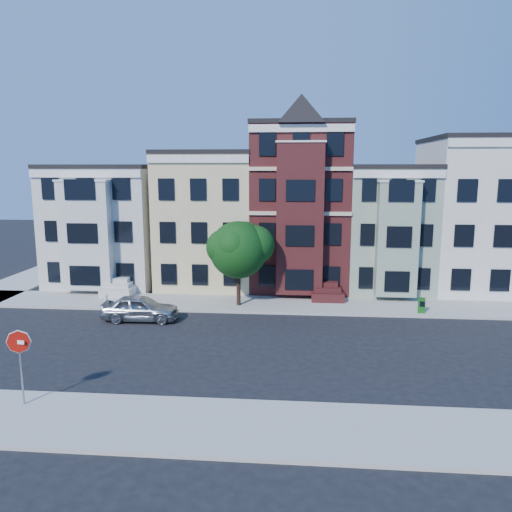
# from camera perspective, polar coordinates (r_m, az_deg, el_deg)

# --- Properties ---
(ground) EXTENTS (120.00, 120.00, 0.00)m
(ground) POSITION_cam_1_polar(r_m,az_deg,el_deg) (25.75, 4.86, -10.60)
(ground) COLOR black
(far_sidewalk) EXTENTS (60.00, 4.00, 0.15)m
(far_sidewalk) POSITION_cam_1_polar(r_m,az_deg,el_deg) (33.33, 4.89, -5.63)
(far_sidewalk) COLOR #9E9B93
(far_sidewalk) RESTS_ON ground
(near_sidewalk) EXTENTS (60.00, 4.00, 0.15)m
(near_sidewalk) POSITION_cam_1_polar(r_m,az_deg,el_deg) (18.44, 4.81, -19.17)
(near_sidewalk) COLOR #9E9B93
(near_sidewalk) RESTS_ON ground
(house_white) EXTENTS (8.00, 9.00, 9.00)m
(house_white) POSITION_cam_1_polar(r_m,az_deg,el_deg) (41.63, -16.15, 3.36)
(house_white) COLOR beige
(house_white) RESTS_ON ground
(house_yellow) EXTENTS (7.00, 9.00, 10.00)m
(house_yellow) POSITION_cam_1_polar(r_m,az_deg,el_deg) (39.42, -5.24, 4.09)
(house_yellow) COLOR beige
(house_yellow) RESTS_ON ground
(house_brown) EXTENTS (7.00, 9.00, 12.00)m
(house_brown) POSITION_cam_1_polar(r_m,az_deg,el_deg) (38.72, 5.04, 5.47)
(house_brown) COLOR #3D1414
(house_brown) RESTS_ON ground
(house_green) EXTENTS (6.00, 9.00, 9.00)m
(house_green) POSITION_cam_1_polar(r_m,az_deg,el_deg) (39.42, 14.51, 3.08)
(house_green) COLOR gray
(house_green) RESTS_ON ground
(house_cream) EXTENTS (8.00, 9.00, 11.00)m
(house_cream) POSITION_cam_1_polar(r_m,az_deg,el_deg) (41.07, 24.27, 4.19)
(house_cream) COLOR silver
(house_cream) RESTS_ON ground
(street_tree) EXTENTS (7.23, 7.23, 6.85)m
(street_tree) POSITION_cam_1_polar(r_m,az_deg,el_deg) (32.30, -2.03, 0.26)
(street_tree) COLOR #124810
(street_tree) RESTS_ON far_sidewalk
(parked_car) EXTENTS (4.61, 1.98, 1.55)m
(parked_car) POSITION_cam_1_polar(r_m,az_deg,el_deg) (30.83, -13.08, -5.82)
(parked_car) COLOR #999BA1
(parked_car) RESTS_ON ground
(newspaper_box) EXTENTS (0.48, 0.45, 0.94)m
(newspaper_box) POSITION_cam_1_polar(r_m,az_deg,el_deg) (32.85, 18.38, -5.37)
(newspaper_box) COLOR #165B16
(newspaper_box) RESTS_ON far_sidewalk
(fire_hydrant) EXTENTS (0.26, 0.26, 0.65)m
(fire_hydrant) POSITION_cam_1_polar(r_m,az_deg,el_deg) (34.11, -16.75, -4.97)
(fire_hydrant) COLOR beige
(fire_hydrant) RESTS_ON far_sidewalk
(stop_sign) EXTENTS (0.92, 0.28, 3.33)m
(stop_sign) POSITION_cam_1_polar(r_m,az_deg,el_deg) (21.18, -25.30, -10.97)
(stop_sign) COLOR #A01009
(stop_sign) RESTS_ON near_sidewalk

